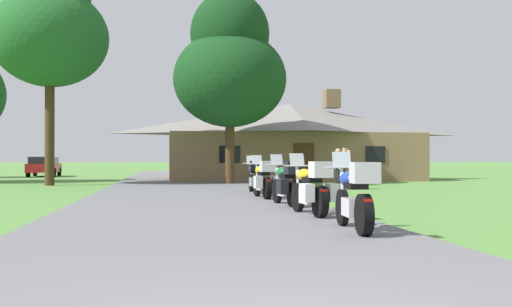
{
  "coord_description": "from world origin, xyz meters",
  "views": [
    {
      "loc": [
        -0.71,
        -3.36,
        1.22
      ],
      "look_at": [
        2.31,
        16.96,
        1.42
      ],
      "focal_mm": 42.16,
      "sensor_mm": 36.0,
      "label": 1
    }
  ],
  "objects_px": {
    "motorcycle_blue_farthest_in_row": "(254,177)",
    "tree_left_near": "(50,24)",
    "motorcycle_blue_nearest_to_camera": "(355,197)",
    "bystander_red_shirt_beside_signpost": "(345,166)",
    "tree_by_lodge_front": "(230,66)",
    "motorcycle_yellow_fourth_in_row": "(264,180)",
    "motorcycle_green_third_in_row": "(288,184)",
    "bystander_red_shirt_near_lodge": "(348,166)",
    "bystander_white_shirt_by_tree": "(338,167)",
    "parked_red_suv_far_left": "(44,166)",
    "motorcycle_yellow_second_in_row": "(312,189)"
  },
  "relations": [
    {
      "from": "parked_red_suv_far_left",
      "to": "motorcycle_blue_nearest_to_camera",
      "type": "bearing_deg",
      "value": -74.27
    },
    {
      "from": "parked_red_suv_far_left",
      "to": "motorcycle_yellow_fourth_in_row",
      "type": "bearing_deg",
      "value": -69.28
    },
    {
      "from": "motorcycle_yellow_second_in_row",
      "to": "bystander_red_shirt_near_lodge",
      "type": "bearing_deg",
      "value": 64.65
    },
    {
      "from": "bystander_white_shirt_by_tree",
      "to": "motorcycle_yellow_second_in_row",
      "type": "bearing_deg",
      "value": 157.67
    },
    {
      "from": "motorcycle_yellow_second_in_row",
      "to": "parked_red_suv_far_left",
      "type": "relative_size",
      "value": 0.45
    },
    {
      "from": "motorcycle_yellow_fourth_in_row",
      "to": "parked_red_suv_far_left",
      "type": "relative_size",
      "value": 0.45
    },
    {
      "from": "bystander_white_shirt_by_tree",
      "to": "tree_left_near",
      "type": "xyz_separation_m",
      "value": [
        -12.3,
        5.71,
        6.64
      ]
    },
    {
      "from": "motorcycle_blue_nearest_to_camera",
      "to": "tree_by_lodge_front",
      "type": "bearing_deg",
      "value": 93.58
    },
    {
      "from": "motorcycle_blue_nearest_to_camera",
      "to": "bystander_red_shirt_near_lodge",
      "type": "distance_m",
      "value": 18.45
    },
    {
      "from": "bystander_red_shirt_beside_signpost",
      "to": "bystander_red_shirt_near_lodge",
      "type": "bearing_deg",
      "value": 137.48
    },
    {
      "from": "motorcycle_green_third_in_row",
      "to": "motorcycle_yellow_fourth_in_row",
      "type": "xyz_separation_m",
      "value": [
        -0.13,
        2.95,
        0.0
      ]
    },
    {
      "from": "bystander_red_shirt_near_lodge",
      "to": "bystander_red_shirt_beside_signpost",
      "type": "height_order",
      "value": "bystander_red_shirt_beside_signpost"
    },
    {
      "from": "parked_red_suv_far_left",
      "to": "motorcycle_yellow_second_in_row",
      "type": "bearing_deg",
      "value": -72.87
    },
    {
      "from": "motorcycle_blue_nearest_to_camera",
      "to": "bystander_red_shirt_near_lodge",
      "type": "height_order",
      "value": "bystander_red_shirt_near_lodge"
    },
    {
      "from": "motorcycle_yellow_second_in_row",
      "to": "tree_by_lodge_front",
      "type": "height_order",
      "value": "tree_by_lodge_front"
    },
    {
      "from": "motorcycle_blue_farthest_in_row",
      "to": "bystander_red_shirt_beside_signpost",
      "type": "bearing_deg",
      "value": 36.59
    },
    {
      "from": "motorcycle_yellow_fourth_in_row",
      "to": "motorcycle_green_third_in_row",
      "type": "bearing_deg",
      "value": -90.7
    },
    {
      "from": "motorcycle_blue_nearest_to_camera",
      "to": "tree_by_lodge_front",
      "type": "height_order",
      "value": "tree_by_lodge_front"
    },
    {
      "from": "motorcycle_green_third_in_row",
      "to": "motorcycle_yellow_second_in_row",
      "type": "bearing_deg",
      "value": -95.97
    },
    {
      "from": "bystander_red_shirt_near_lodge",
      "to": "bystander_red_shirt_beside_signpost",
      "type": "relative_size",
      "value": 0.99
    },
    {
      "from": "motorcycle_blue_farthest_in_row",
      "to": "bystander_red_shirt_beside_signpost",
      "type": "xyz_separation_m",
      "value": [
        4.15,
        2.94,
        0.33
      ]
    },
    {
      "from": "motorcycle_blue_farthest_in_row",
      "to": "tree_left_near",
      "type": "relative_size",
      "value": 0.19
    },
    {
      "from": "tree_left_near",
      "to": "bystander_red_shirt_beside_signpost",
      "type": "bearing_deg",
      "value": -24.31
    },
    {
      "from": "motorcycle_yellow_second_in_row",
      "to": "bystander_white_shirt_by_tree",
      "type": "height_order",
      "value": "bystander_white_shirt_by_tree"
    },
    {
      "from": "motorcycle_blue_nearest_to_camera",
      "to": "motorcycle_blue_farthest_in_row",
      "type": "distance_m",
      "value": 11.27
    },
    {
      "from": "motorcycle_blue_farthest_in_row",
      "to": "tree_by_lodge_front",
      "type": "relative_size",
      "value": 0.22
    },
    {
      "from": "bystander_red_shirt_beside_signpost",
      "to": "motorcycle_yellow_fourth_in_row",
      "type": "bearing_deg",
      "value": -59.45
    },
    {
      "from": "bystander_red_shirt_beside_signpost",
      "to": "tree_by_lodge_front",
      "type": "bearing_deg",
      "value": -164.47
    },
    {
      "from": "motorcycle_yellow_second_in_row",
      "to": "tree_by_lodge_front",
      "type": "distance_m",
      "value": 17.43
    },
    {
      "from": "bystander_red_shirt_near_lodge",
      "to": "bystander_white_shirt_by_tree",
      "type": "height_order",
      "value": "same"
    },
    {
      "from": "motorcycle_yellow_second_in_row",
      "to": "bystander_white_shirt_by_tree",
      "type": "bearing_deg",
      "value": 65.81
    },
    {
      "from": "motorcycle_blue_farthest_in_row",
      "to": "bystander_red_shirt_near_lodge",
      "type": "bearing_deg",
      "value": 51.2
    },
    {
      "from": "motorcycle_yellow_fourth_in_row",
      "to": "bystander_red_shirt_near_lodge",
      "type": "relative_size",
      "value": 1.25
    },
    {
      "from": "bystander_white_shirt_by_tree",
      "to": "parked_red_suv_far_left",
      "type": "bearing_deg",
      "value": 33.06
    },
    {
      "from": "motorcycle_blue_farthest_in_row",
      "to": "parked_red_suv_far_left",
      "type": "distance_m",
      "value": 26.41
    },
    {
      "from": "bystander_white_shirt_by_tree",
      "to": "motorcycle_green_third_in_row",
      "type": "bearing_deg",
      "value": 152.64
    },
    {
      "from": "motorcycle_green_third_in_row",
      "to": "bystander_red_shirt_beside_signpost",
      "type": "height_order",
      "value": "bystander_red_shirt_beside_signpost"
    },
    {
      "from": "tree_left_near",
      "to": "parked_red_suv_far_left",
      "type": "relative_size",
      "value": 2.38
    },
    {
      "from": "bystander_red_shirt_near_lodge",
      "to": "tree_by_lodge_front",
      "type": "xyz_separation_m",
      "value": [
        -5.36,
        1.76,
        4.81
      ]
    },
    {
      "from": "bystander_white_shirt_by_tree",
      "to": "parked_red_suv_far_left",
      "type": "xyz_separation_m",
      "value": [
        -15.47,
        20.8,
        -0.15
      ]
    },
    {
      "from": "motorcycle_blue_nearest_to_camera",
      "to": "tree_left_near",
      "type": "height_order",
      "value": "tree_left_near"
    },
    {
      "from": "motorcycle_yellow_fourth_in_row",
      "to": "motorcycle_yellow_second_in_row",
      "type": "bearing_deg",
      "value": -92.21
    },
    {
      "from": "tree_by_lodge_front",
      "to": "bystander_red_shirt_beside_signpost",
      "type": "bearing_deg",
      "value": -51.38
    },
    {
      "from": "bystander_red_shirt_near_lodge",
      "to": "parked_red_suv_far_left",
      "type": "bearing_deg",
      "value": 76.14
    },
    {
      "from": "motorcycle_yellow_fourth_in_row",
      "to": "tree_left_near",
      "type": "relative_size",
      "value": 0.19
    },
    {
      "from": "motorcycle_yellow_second_in_row",
      "to": "motorcycle_blue_nearest_to_camera",
      "type": "bearing_deg",
      "value": -94.86
    },
    {
      "from": "motorcycle_blue_nearest_to_camera",
      "to": "bystander_red_shirt_near_lodge",
      "type": "bearing_deg",
      "value": 76.68
    },
    {
      "from": "tree_left_near",
      "to": "motorcycle_blue_nearest_to_camera",
      "type": "bearing_deg",
      "value": -67.0
    },
    {
      "from": "motorcycle_yellow_second_in_row",
      "to": "motorcycle_blue_farthest_in_row",
      "type": "bearing_deg",
      "value": 84.36
    },
    {
      "from": "tree_left_near",
      "to": "parked_red_suv_far_left",
      "type": "bearing_deg",
      "value": 101.89
    }
  ]
}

